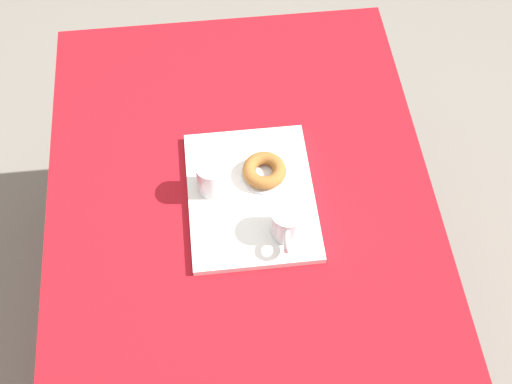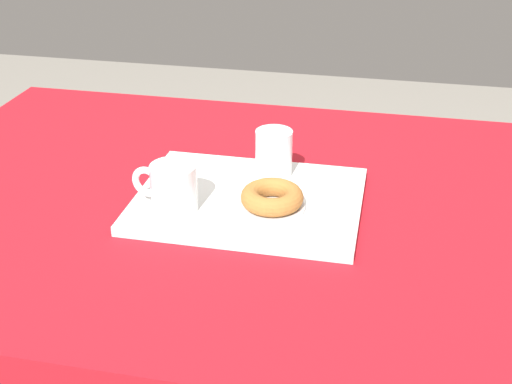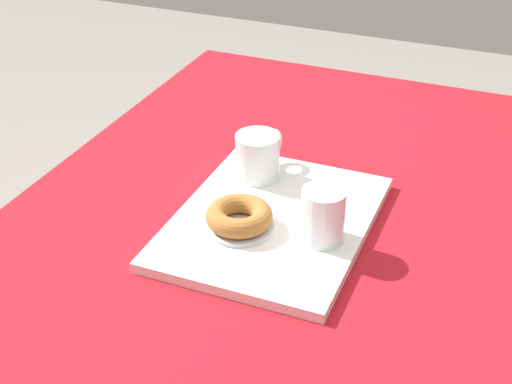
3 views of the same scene
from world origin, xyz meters
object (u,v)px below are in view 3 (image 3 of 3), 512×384
(dining_table, at_px, (291,266))
(water_glass_near, at_px, (323,218))
(serving_tray, at_px, (272,222))
(donut_plate_left, at_px, (239,226))
(sugar_donut_left, at_px, (239,216))
(tea_mug_left, at_px, (258,157))

(dining_table, xyz_separation_m, water_glass_near, (-0.06, -0.07, 0.15))
(dining_table, bearing_deg, serving_tray, 140.83)
(donut_plate_left, relative_size, sugar_donut_left, 1.06)
(tea_mug_left, bearing_deg, serving_tray, -147.87)
(serving_tray, bearing_deg, sugar_donut_left, 141.86)
(water_glass_near, xyz_separation_m, donut_plate_left, (-0.02, 0.13, -0.04))
(serving_tray, bearing_deg, water_glass_near, -106.06)
(serving_tray, distance_m, sugar_donut_left, 0.07)
(water_glass_near, bearing_deg, tea_mug_left, 49.37)
(sugar_donut_left, bearing_deg, donut_plate_left, 0.00)
(serving_tray, height_order, water_glass_near, water_glass_near)
(water_glass_near, relative_size, donut_plate_left, 0.77)
(dining_table, xyz_separation_m, donut_plate_left, (-0.08, 0.06, 0.11))
(sugar_donut_left, bearing_deg, water_glass_near, -80.57)
(serving_tray, xyz_separation_m, donut_plate_left, (-0.05, 0.04, 0.01))
(dining_table, relative_size, water_glass_near, 15.15)
(serving_tray, bearing_deg, tea_mug_left, 32.13)
(water_glass_near, distance_m, sugar_donut_left, 0.13)
(donut_plate_left, bearing_deg, dining_table, -38.53)
(tea_mug_left, distance_m, water_glass_near, 0.22)
(donut_plate_left, xyz_separation_m, sugar_donut_left, (0.00, 0.00, 0.02))
(donut_plate_left, bearing_deg, water_glass_near, -80.57)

